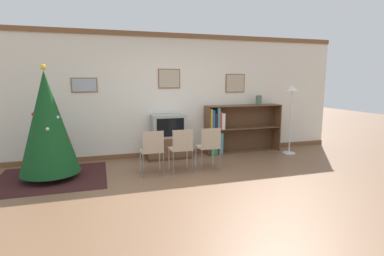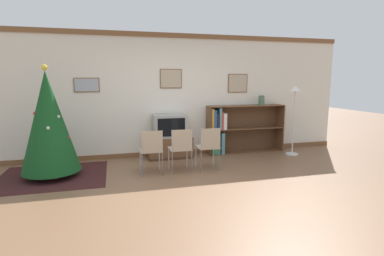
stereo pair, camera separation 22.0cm
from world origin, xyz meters
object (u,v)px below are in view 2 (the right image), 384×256
object	(u,v)px
folding_chair_left	(151,149)
bookshelf	(232,130)
christmas_tree	(49,122)
television	(170,126)
vase	(261,100)
folding_chair_right	(209,146)
tv_console	(170,147)
folding_chair_center	(181,148)
standing_lamp	(295,102)

from	to	relation	value
folding_chair_left	bookshelf	size ratio (longest dim) A/B	0.45
christmas_tree	bookshelf	world-z (taller)	christmas_tree
television	vase	xyz separation A→B (m)	(2.20, 0.04, 0.52)
folding_chair_right	christmas_tree	bearing A→B (deg)	172.96
christmas_tree	tv_console	xyz separation A→B (m)	(2.26, 0.75, -0.74)
bookshelf	vase	size ratio (longest dim) A/B	8.20
tv_console	folding_chair_right	distance (m)	1.25
folding_chair_center	standing_lamp	bearing A→B (deg)	13.44
tv_console	folding_chair_right	size ratio (longest dim) A/B	1.16
bookshelf	folding_chair_center	bearing A→B (deg)	-142.07
folding_chair_right	vase	distance (m)	2.14
folding_chair_left	television	bearing A→B (deg)	63.80
folding_chair_right	standing_lamp	size ratio (longest dim) A/B	0.52
folding_chair_right	bookshelf	bearing A→B (deg)	50.68
tv_console	bookshelf	bearing A→B (deg)	2.43
tv_console	vase	bearing A→B (deg)	0.90
christmas_tree	folding_chair_right	size ratio (longest dim) A/B	2.38
vase	standing_lamp	world-z (taller)	standing_lamp
folding_chair_right	television	bearing A→B (deg)	116.20
tv_console	folding_chair_center	xyz separation A→B (m)	(-0.00, -1.10, 0.24)
bookshelf	television	bearing A→B (deg)	-177.47
bookshelf	vase	xyz separation A→B (m)	(0.70, -0.03, 0.68)
vase	bookshelf	bearing A→B (deg)	177.66
folding_chair_center	vase	size ratio (longest dim) A/B	3.66
folding_chair_right	bookshelf	distance (m)	1.50
standing_lamp	television	bearing A→B (deg)	171.07
tv_console	bookshelf	distance (m)	1.53
folding_chair_left	folding_chair_right	xyz separation A→B (m)	(1.08, 0.00, 0.00)
folding_chair_right	standing_lamp	xyz separation A→B (m)	(2.23, 0.66, 0.73)
tv_console	television	distance (m)	0.48
folding_chair_left	vase	xyz separation A→B (m)	(2.74, 1.13, 0.76)
tv_console	folding_chair_left	xyz separation A→B (m)	(-0.54, -1.10, 0.24)
christmas_tree	folding_chair_left	xyz separation A→B (m)	(1.72, -0.35, -0.50)
christmas_tree	folding_chair_left	size ratio (longest dim) A/B	2.38
vase	standing_lamp	distance (m)	0.74
television	standing_lamp	distance (m)	2.85
television	folding_chair_center	distance (m)	1.12
folding_chair_center	christmas_tree	bearing A→B (deg)	171.29
tv_console	vase	xyz separation A→B (m)	(2.20, 0.03, 0.99)
christmas_tree	folding_chair_right	bearing A→B (deg)	-7.04
folding_chair_left	bookshelf	bearing A→B (deg)	29.78
television	bookshelf	xyz separation A→B (m)	(1.49, 0.07, -0.17)
standing_lamp	christmas_tree	bearing A→B (deg)	-176.40
tv_console	folding_chair_center	bearing A→B (deg)	-90.00
television	folding_chair_left	bearing A→B (deg)	-116.20
folding_chair_left	vase	size ratio (longest dim) A/B	3.66
vase	folding_chair_center	bearing A→B (deg)	-152.69
vase	christmas_tree	bearing A→B (deg)	-169.96
folding_chair_right	tv_console	bearing A→B (deg)	116.15
television	folding_chair_left	xyz separation A→B (m)	(-0.54, -1.10, -0.24)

